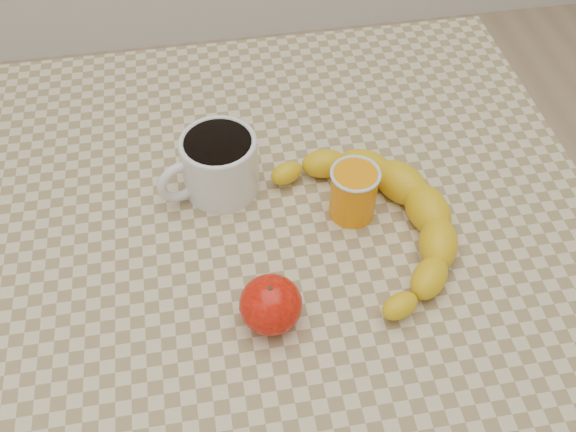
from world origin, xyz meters
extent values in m
cube|color=#C3B38A|center=(0.00, 0.00, 0.73)|extent=(0.80, 0.80, 0.04)
cube|color=olive|center=(0.00, 0.00, 0.68)|extent=(0.74, 0.74, 0.06)
cylinder|color=olive|center=(-0.35, 0.35, 0.35)|extent=(0.05, 0.05, 0.71)
cylinder|color=olive|center=(0.35, 0.35, 0.35)|extent=(0.05, 0.05, 0.71)
cylinder|color=silver|center=(-0.07, 0.08, 0.79)|extent=(0.13, 0.13, 0.08)
cylinder|color=black|center=(-0.07, 0.08, 0.83)|extent=(0.08, 0.08, 0.01)
torus|color=silver|center=(-0.07, 0.08, 0.83)|extent=(0.10, 0.10, 0.01)
torus|color=silver|center=(-0.12, 0.06, 0.79)|extent=(0.06, 0.03, 0.06)
cylinder|color=orange|center=(0.08, 0.01, 0.78)|extent=(0.06, 0.06, 0.07)
torus|color=silver|center=(0.08, 0.01, 0.82)|extent=(0.06, 0.06, 0.00)
ellipsoid|color=#960905|center=(-0.04, -0.13, 0.78)|extent=(0.09, 0.09, 0.06)
cylinder|color=#382311|center=(-0.04, -0.13, 0.81)|extent=(0.01, 0.01, 0.01)
camera|label=1|loc=(-0.09, -0.49, 1.37)|focal=40.00mm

